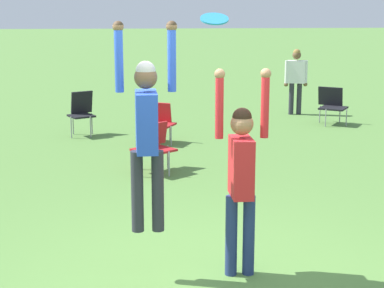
% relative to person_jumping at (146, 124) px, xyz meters
% --- Properties ---
extents(ground_plane, '(120.00, 120.00, 0.00)m').
position_rel_person_jumping_xyz_m(ground_plane, '(0.54, -0.15, -1.57)').
color(ground_plane, '#56843D').
extents(person_jumping, '(0.59, 0.45, 2.03)m').
position_rel_person_jumping_xyz_m(person_jumping, '(0.00, 0.00, 0.00)').
color(person_jumping, '#2D2D38').
rests_on(person_jumping, ground_plane).
extents(person_defending, '(0.55, 0.40, 2.09)m').
position_rel_person_jumping_xyz_m(person_defending, '(0.92, 0.02, -0.47)').
color(person_defending, navy).
rests_on(person_defending, ground_plane).
extents(frisbee, '(0.26, 0.25, 0.11)m').
position_rel_person_jumping_xyz_m(frisbee, '(0.64, -0.03, 0.98)').
color(frisbee, '#2D9EDB').
extents(camping_chair_0, '(0.62, 0.68, 0.90)m').
position_rel_person_jumping_xyz_m(camping_chair_0, '(-1.25, 7.15, -1.05)').
color(camping_chair_0, gray).
rests_on(camping_chair_0, ground_plane).
extents(camping_chair_1, '(0.76, 0.83, 0.82)m').
position_rel_person_jumping_xyz_m(camping_chair_1, '(4.26, 7.96, -1.11)').
color(camping_chair_1, gray).
rests_on(camping_chair_1, ground_plane).
extents(camping_chair_2, '(0.78, 0.86, 0.77)m').
position_rel_person_jumping_xyz_m(camping_chair_2, '(0.15, 4.13, -1.12)').
color(camping_chair_2, gray).
rests_on(camping_chair_2, ground_plane).
extents(camping_chair_3, '(0.73, 0.79, 0.77)m').
position_rel_person_jumping_xyz_m(camping_chair_3, '(0.30, 6.32, -1.13)').
color(camping_chair_3, gray).
rests_on(camping_chair_3, ground_plane).
extents(person_spectator_near, '(0.58, 0.33, 1.59)m').
position_rel_person_jumping_xyz_m(person_spectator_near, '(3.73, 9.24, -0.63)').
color(person_spectator_near, '#2D2D38').
rests_on(person_spectator_near, ground_plane).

